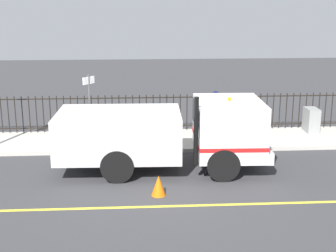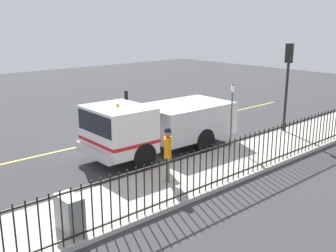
% 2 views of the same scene
% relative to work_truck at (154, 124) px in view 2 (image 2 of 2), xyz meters
% --- Properties ---
extents(ground_plane, '(56.83, 56.83, 0.00)m').
position_rel_work_truck_xyz_m(ground_plane, '(-0.40, 0.76, -1.22)').
color(ground_plane, '#38383A').
rests_on(ground_plane, ground).
extents(sidewalk_slab, '(2.60, 25.83, 0.13)m').
position_rel_work_truck_xyz_m(sidewalk_slab, '(2.83, 0.76, -1.16)').
color(sidewalk_slab, '#B7B2A8').
rests_on(sidewalk_slab, ground).
extents(lane_marking, '(0.12, 23.25, 0.01)m').
position_rel_work_truck_xyz_m(lane_marking, '(-2.80, 0.76, -1.22)').
color(lane_marking, yellow).
rests_on(lane_marking, ground).
extents(work_truck, '(2.58, 6.40, 2.46)m').
position_rel_work_truck_xyz_m(work_truck, '(0.00, 0.00, 0.00)').
color(work_truck, white).
rests_on(work_truck, ground).
extents(worker_standing, '(0.52, 0.50, 1.78)m').
position_rel_work_truck_xyz_m(worker_standing, '(2.70, -1.70, -0.00)').
color(worker_standing, orange).
rests_on(worker_standing, sidewalk_slab).
extents(iron_fence, '(0.04, 21.99, 1.41)m').
position_rel_work_truck_xyz_m(iron_fence, '(4.01, 0.76, -0.38)').
color(iron_fence, black).
rests_on(iron_fence, sidewalk_slab).
extents(traffic_light_near, '(0.31, 0.23, 4.00)m').
position_rel_work_truck_xyz_m(traffic_light_near, '(1.75, 6.39, 1.75)').
color(traffic_light_near, black).
rests_on(traffic_light_near, sidewalk_slab).
extents(utility_cabinet, '(0.77, 0.45, 0.91)m').
position_rel_work_truck_xyz_m(utility_cabinet, '(3.45, -5.55, -0.64)').
color(utility_cabinet, gray).
rests_on(utility_cabinet, sidewalk_slab).
extents(traffic_cone, '(0.39, 0.39, 0.55)m').
position_rel_work_truck_xyz_m(traffic_cone, '(-2.07, 0.57, -0.95)').
color(traffic_cone, orange).
rests_on(traffic_cone, ground).
extents(street_sign, '(0.40, 0.35, 2.58)m').
position_rel_work_truck_xyz_m(street_sign, '(1.64, 2.68, 0.50)').
color(street_sign, '#4C4C4C').
rests_on(street_sign, sidewalk_slab).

